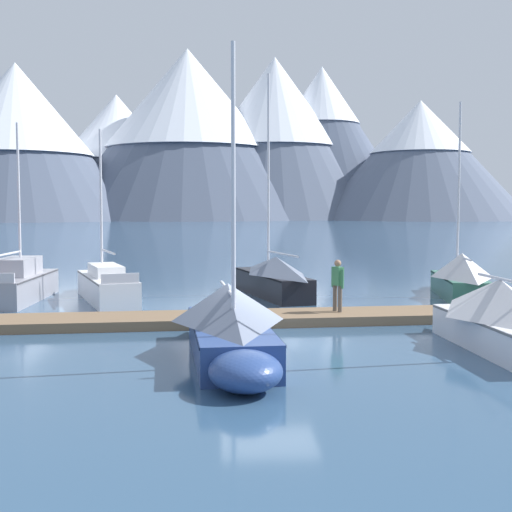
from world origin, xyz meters
name	(u,v)px	position (x,y,z in m)	size (l,w,h in m)	color
ground_plane	(269,349)	(0.00, 0.00, 0.00)	(700.00, 700.00, 0.00)	#2D4C6B
mountain_west_summit	(17,136)	(-60.56, 188.07, 24.89)	(73.34, 73.34, 46.32)	#4C566B
mountain_central_massif	(117,153)	(-35.23, 215.26, 22.24)	(67.55, 67.55, 41.75)	slate
mountain_shoulder_ridge	(188,128)	(-10.94, 207.25, 29.76)	(88.54, 88.54, 55.36)	#4C566B
mountain_east_summit	(275,133)	(17.98, 212.01, 28.97)	(74.20, 74.20, 54.13)	slate
mountain_rear_spur	(322,140)	(34.77, 217.52, 27.02)	(66.96, 66.96, 52.27)	#4C566B
mountain_north_horn	(420,157)	(62.14, 193.29, 19.51)	(67.55, 67.55, 37.25)	slate
dock	(260,318)	(0.00, 4.00, 0.15)	(29.77, 4.52, 0.30)	brown
sailboat_second_berth	(20,283)	(-9.22, 10.04, 0.67)	(1.92, 7.05, 7.03)	#93939E
sailboat_mid_dock_port	(104,284)	(-5.89, 9.95, 0.60)	(3.64, 7.44, 6.83)	white
sailboat_mid_dock_starboard	(230,325)	(-1.03, -1.12, 0.83)	(2.37, 7.05, 7.39)	navy
sailboat_far_berth	(271,276)	(0.89, 10.72, 0.82)	(3.13, 7.33, 9.22)	black
sailboat_outer_slip	(509,319)	(6.03, -0.81, 0.85)	(2.25, 6.80, 8.44)	silver
sailboat_end_of_dock	(459,276)	(8.59, 9.87, 0.86)	(2.54, 6.83, 8.01)	#336B56
person_on_dock	(338,282)	(2.55, 4.26, 1.26)	(0.37, 0.53, 1.69)	brown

